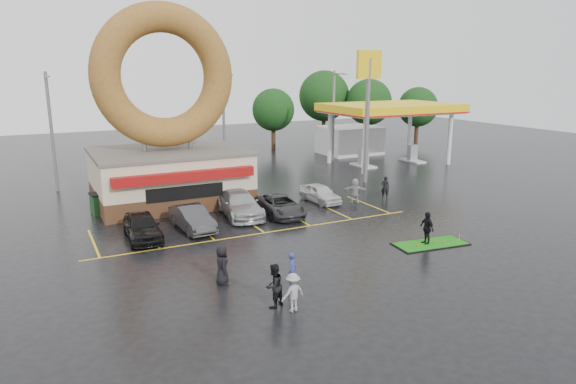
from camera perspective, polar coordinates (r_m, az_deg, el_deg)
name	(u,v)px	position (r m, az deg, el deg)	size (l,w,h in m)	color
ground	(292,251)	(26.69, 0.40, -6.58)	(120.00, 120.00, 0.00)	black
donut_shop	(168,139)	(36.58, -13.24, 5.78)	(10.20, 8.70, 13.50)	#472B19
gas_station	(372,124)	(53.74, 9.32, 7.51)	(12.30, 13.65, 5.90)	silver
shell_sign	(368,92)	(42.16, 8.89, 10.93)	(2.20, 0.36, 10.60)	slate
streetlight_left	(51,129)	(42.47, -24.80, 6.36)	(0.40, 2.21, 9.00)	slate
streetlight_mid	(224,120)	(46.11, -7.11, 7.97)	(0.40, 2.21, 9.00)	slate
streetlight_right	(334,114)	(52.23, 5.13, 8.66)	(0.40, 2.21, 9.00)	slate
tree_far_a	(369,102)	(64.45, 8.98, 9.83)	(5.60, 5.60, 8.00)	#332114
tree_far_b	(418,107)	(66.63, 14.23, 9.14)	(4.90, 4.90, 7.00)	#332114
tree_far_c	(324,96)	(65.57, 4.04, 10.59)	(6.30, 6.30, 9.00)	#332114
tree_far_d	(273,110)	(60.15, -1.65, 9.11)	(4.90, 4.90, 7.00)	#332114
car_black	(142,226)	(29.37, -15.89, -3.70)	(1.74, 4.33, 1.48)	black
car_dgrey	(192,218)	(30.36, -10.59, -2.90)	(1.50, 4.29, 1.41)	#333336
car_silver	(239,204)	(32.86, -5.41, -1.34)	(2.17, 5.34, 1.55)	#A1A1A6
car_grey	(280,205)	(32.88, -0.84, -1.50)	(2.15, 4.66, 1.29)	#2C2D2F
car_white	(320,193)	(36.16, 3.58, -0.14)	(1.52, 3.79, 1.29)	silver
person_blue	(292,270)	(22.18, 0.50, -8.68)	(0.58, 0.38, 1.58)	navy
person_blackjkt	(274,286)	(20.47, -1.60, -10.37)	(0.86, 0.67, 1.78)	black
person_hoodie	(293,292)	(20.17, 0.54, -11.09)	(1.01, 0.58, 1.56)	gray
person_bystander	(222,265)	(22.68, -7.35, -8.05)	(0.86, 0.56, 1.76)	black
person_cameraman	(427,228)	(28.42, 15.17, -3.90)	(1.05, 0.44, 1.79)	black
person_walker_near	(355,191)	(36.13, 7.45, 0.15)	(1.64, 0.52, 1.76)	#98989B
person_walker_far	(385,187)	(37.83, 10.74, 0.52)	(0.59, 0.39, 1.62)	black
dumpster	(106,203)	(35.41, -19.54, -1.20)	(1.80, 1.20, 1.30)	#1B461F
putting_green	(430,244)	(28.70, 15.54, -5.56)	(4.19, 2.15, 0.51)	black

